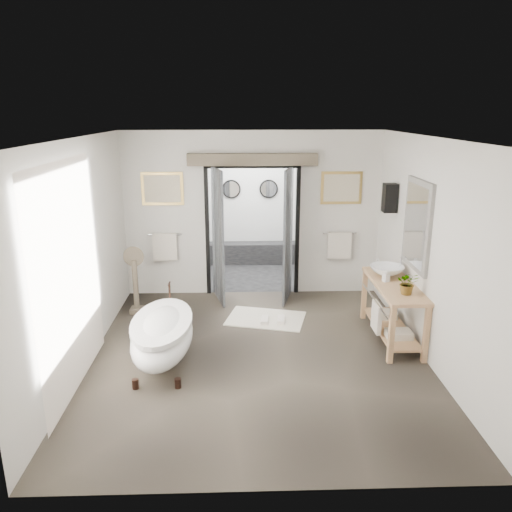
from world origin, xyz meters
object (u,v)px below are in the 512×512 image
(vanity, at_px, (391,306))
(rug, at_px, (266,318))
(clawfoot_tub, at_px, (163,335))
(basin, at_px, (387,271))

(vanity, height_order, rug, vanity)
(rug, bearing_deg, vanity, -23.35)
(clawfoot_tub, bearing_deg, vanity, 11.49)
(vanity, bearing_deg, basin, 92.78)
(clawfoot_tub, height_order, rug, clawfoot_tub)
(rug, distance_m, basin, 2.04)
(basin, bearing_deg, clawfoot_tub, -168.95)
(clawfoot_tub, distance_m, vanity, 3.26)
(rug, bearing_deg, basin, -14.91)
(clawfoot_tub, relative_size, rug, 1.44)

